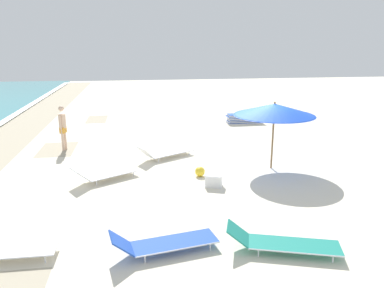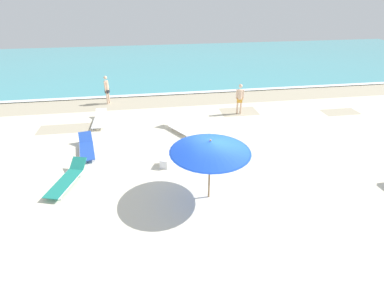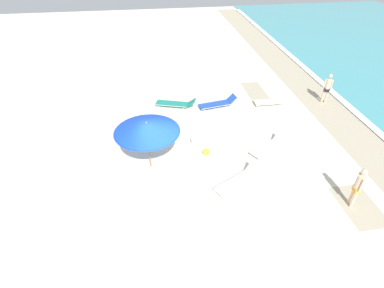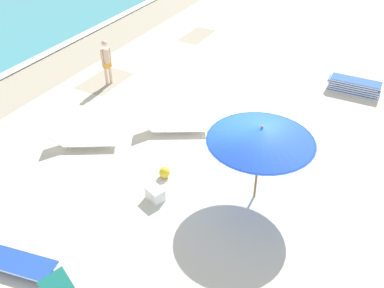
{
  "view_description": "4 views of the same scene",
  "coord_description": "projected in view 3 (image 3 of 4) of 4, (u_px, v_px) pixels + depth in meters",
  "views": [
    {
      "loc": [
        -12.16,
        3.65,
        4.16
      ],
      "look_at": [
        0.11,
        1.8,
        0.75
      ],
      "focal_mm": 35.0,
      "sensor_mm": 36.0,
      "label": 1
    },
    {
      "loc": [
        -2.56,
        -9.04,
        6.57
      ],
      "look_at": [
        -0.87,
        1.55,
        0.9
      ],
      "focal_mm": 28.0,
      "sensor_mm": 36.0,
      "label": 2
    },
    {
      "loc": [
        9.39,
        -0.47,
        8.56
      ],
      "look_at": [
        -0.5,
        0.99,
        1.12
      ],
      "focal_mm": 28.0,
      "sensor_mm": 36.0,
      "label": 3
    },
    {
      "loc": [
        -8.87,
        -3.33,
        7.82
      ],
      "look_at": [
        -0.38,
        1.24,
        0.85
      ],
      "focal_mm": 40.0,
      "sensor_mm": 36.0,
      "label": 4
    }
  ],
  "objects": [
    {
      "name": "sun_lounger_beside_umbrella",
      "position": [
        239.0,
        180.0,
        12.01
      ],
      "size": [
        1.59,
        2.18,
        0.57
      ],
      "rotation": [
        0.0,
        0.0,
        0.51
      ],
      "color": "white",
      "rests_on": "ground_plane"
    },
    {
      "name": "sun_lounger_near_water_right",
      "position": [
        218.0,
        103.0,
        17.11
      ],
      "size": [
        0.99,
        2.25,
        0.55
      ],
      "rotation": [
        0.0,
        0.0,
        0.19
      ],
      "color": "blue",
      "rests_on": "ground_plane"
    },
    {
      "name": "cooler_box",
      "position": [
        197.0,
        140.0,
        14.26
      ],
      "size": [
        0.51,
        0.59,
        0.37
      ],
      "rotation": [
        0.0,
        0.0,
        1.21
      ],
      "color": "white",
      "rests_on": "ground_plane"
    },
    {
      "name": "ground_plane",
      "position": [
        171.0,
        176.0,
        12.66
      ],
      "size": [
        60.0,
        60.0,
        0.16
      ],
      "color": "beige"
    },
    {
      "name": "beachgoer_shoreline_child",
      "position": [
        358.0,
        185.0,
        10.67
      ],
      "size": [
        0.44,
        0.27,
        1.76
      ],
      "rotation": [
        0.0,
        0.0,
        2.91
      ],
      "color": "beige",
      "rests_on": "ground_plane"
    },
    {
      "name": "sun_lounger_mid_beach_solo",
      "position": [
        270.0,
        146.0,
        13.83
      ],
      "size": [
        1.54,
        2.06,
        0.55
      ],
      "rotation": [
        0.0,
        0.0,
        0.53
      ],
      "color": "white",
      "rests_on": "ground_plane"
    },
    {
      "name": "sun_lounger_near_water_left",
      "position": [
        272.0,
        101.0,
        17.32
      ],
      "size": [
        0.65,
        2.09,
        0.48
      ],
      "rotation": [
        0.0,
        0.0,
        -0.01
      ],
      "color": "white",
      "rests_on": "ground_plane"
    },
    {
      "name": "beach_ball",
      "position": [
        206.0,
        152.0,
        13.59
      ],
      "size": [
        0.32,
        0.32,
        0.32
      ],
      "color": "yellow",
      "rests_on": "ground_plane"
    },
    {
      "name": "beachgoer_wading_adult",
      "position": [
        327.0,
        87.0,
        17.04
      ],
      "size": [
        0.28,
        0.42,
        1.76
      ],
      "rotation": [
        0.0,
        0.0,
        1.18
      ],
      "color": "beige",
      "rests_on": "ground_plane"
    },
    {
      "name": "beach_umbrella",
      "position": [
        147.0,
        128.0,
        11.84
      ],
      "size": [
        2.67,
        2.67,
        2.27
      ],
      "color": "olive",
      "rests_on": "ground_plane"
    },
    {
      "name": "sun_lounger_under_umbrella",
      "position": [
        176.0,
        103.0,
        17.12
      ],
      "size": [
        1.27,
        2.36,
        0.51
      ],
      "rotation": [
        0.0,
        0.0,
        -0.31
      ],
      "color": "#1E8475",
      "rests_on": "ground_plane"
    }
  ]
}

